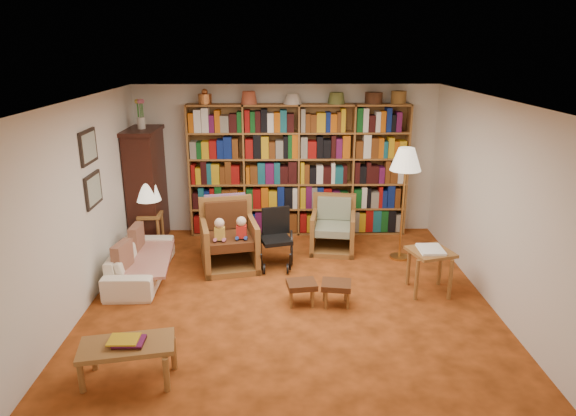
{
  "coord_description": "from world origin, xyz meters",
  "views": [
    {
      "loc": [
        -0.13,
        -6.0,
        3.09
      ],
      "look_at": [
        -0.01,
        0.6,
        1.0
      ],
      "focal_mm": 32.0,
      "sensor_mm": 36.0,
      "label": 1
    }
  ],
  "objects_px": {
    "wheelchair": "(276,240)",
    "floor_lamp": "(406,164)",
    "side_table_lamp": "(151,224)",
    "sofa": "(141,262)",
    "armchair_sage": "(332,229)",
    "armchair_leather": "(230,238)",
    "coffee_table": "(127,349)",
    "side_table_papers": "(430,258)",
    "footstool_a": "(302,286)",
    "footstool_b": "(336,287)"
  },
  "relations": [
    {
      "from": "wheelchair",
      "to": "side_table_papers",
      "type": "xyz_separation_m",
      "value": [
        1.99,
        -0.94,
        0.1
      ]
    },
    {
      "from": "footstool_a",
      "to": "coffee_table",
      "type": "bearing_deg",
      "value": -139.06
    },
    {
      "from": "side_table_lamp",
      "to": "sofa",
      "type": "bearing_deg",
      "value": -84.68
    },
    {
      "from": "side_table_lamp",
      "to": "floor_lamp",
      "type": "xyz_separation_m",
      "value": [
        3.85,
        -0.46,
        1.06
      ]
    },
    {
      "from": "floor_lamp",
      "to": "coffee_table",
      "type": "bearing_deg",
      "value": -138.19
    },
    {
      "from": "sofa",
      "to": "footstool_a",
      "type": "relative_size",
      "value": 4.09
    },
    {
      "from": "sofa",
      "to": "armchair_leather",
      "type": "relative_size",
      "value": 1.62
    },
    {
      "from": "sofa",
      "to": "armchair_sage",
      "type": "bearing_deg",
      "value": -70.1
    },
    {
      "from": "side_table_lamp",
      "to": "footstool_a",
      "type": "distance_m",
      "value": 2.98
    },
    {
      "from": "sofa",
      "to": "armchair_sage",
      "type": "height_order",
      "value": "armchair_sage"
    },
    {
      "from": "side_table_lamp",
      "to": "side_table_papers",
      "type": "xyz_separation_m",
      "value": [
        3.97,
        -1.59,
        0.08
      ]
    },
    {
      "from": "sofa",
      "to": "armchair_leather",
      "type": "height_order",
      "value": "armchair_leather"
    },
    {
      "from": "footstool_a",
      "to": "armchair_leather",
      "type": "bearing_deg",
      "value": 128.39
    },
    {
      "from": "side_table_lamp",
      "to": "side_table_papers",
      "type": "relative_size",
      "value": 0.92
    },
    {
      "from": "wheelchair",
      "to": "side_table_papers",
      "type": "height_order",
      "value": "wheelchair"
    },
    {
      "from": "floor_lamp",
      "to": "side_table_papers",
      "type": "relative_size",
      "value": 2.72
    },
    {
      "from": "side_table_lamp",
      "to": "armchair_sage",
      "type": "height_order",
      "value": "armchair_sage"
    },
    {
      "from": "armchair_sage",
      "to": "footstool_a",
      "type": "height_order",
      "value": "armchair_sage"
    },
    {
      "from": "armchair_leather",
      "to": "footstool_a",
      "type": "bearing_deg",
      "value": -51.61
    },
    {
      "from": "side_table_lamp",
      "to": "armchair_leather",
      "type": "relative_size",
      "value": 0.58
    },
    {
      "from": "side_table_lamp",
      "to": "footstool_b",
      "type": "relative_size",
      "value": 1.43
    },
    {
      "from": "armchair_leather",
      "to": "wheelchair",
      "type": "height_order",
      "value": "armchair_leather"
    },
    {
      "from": "floor_lamp",
      "to": "sofa",
      "type": "bearing_deg",
      "value": -170.65
    },
    {
      "from": "armchair_leather",
      "to": "floor_lamp",
      "type": "distance_m",
      "value": 2.77
    },
    {
      "from": "side_table_lamp",
      "to": "wheelchair",
      "type": "xyz_separation_m",
      "value": [
        1.97,
        -0.65,
        -0.02
      ]
    },
    {
      "from": "wheelchair",
      "to": "sofa",
      "type": "bearing_deg",
      "value": -167.36
    },
    {
      "from": "footstool_b",
      "to": "side_table_papers",
      "type": "bearing_deg",
      "value": 14.96
    },
    {
      "from": "footstool_b",
      "to": "coffee_table",
      "type": "relative_size",
      "value": 0.43
    },
    {
      "from": "side_table_lamp",
      "to": "floor_lamp",
      "type": "distance_m",
      "value": 4.02
    },
    {
      "from": "wheelchair",
      "to": "armchair_sage",
      "type": "bearing_deg",
      "value": 34.22
    },
    {
      "from": "side_table_papers",
      "to": "footstool_a",
      "type": "distance_m",
      "value": 1.71
    },
    {
      "from": "armchair_sage",
      "to": "side_table_papers",
      "type": "relative_size",
      "value": 1.36
    },
    {
      "from": "armchair_leather",
      "to": "coffee_table",
      "type": "height_order",
      "value": "armchair_leather"
    },
    {
      "from": "wheelchair",
      "to": "coffee_table",
      "type": "distance_m",
      "value": 3.08
    },
    {
      "from": "side_table_lamp",
      "to": "side_table_papers",
      "type": "height_order",
      "value": "side_table_papers"
    },
    {
      "from": "armchair_leather",
      "to": "armchair_sage",
      "type": "xyz_separation_m",
      "value": [
        1.56,
        0.59,
        -0.08
      ]
    },
    {
      "from": "footstool_b",
      "to": "coffee_table",
      "type": "xyz_separation_m",
      "value": [
        -2.15,
        -1.47,
        0.09
      ]
    },
    {
      "from": "sofa",
      "to": "side_table_lamp",
      "type": "xyz_separation_m",
      "value": [
        -0.1,
        1.07,
        0.17
      ]
    },
    {
      "from": "armchair_leather",
      "to": "side_table_papers",
      "type": "xyz_separation_m",
      "value": [
        2.66,
        -0.95,
        0.08
      ]
    },
    {
      "from": "armchair_sage",
      "to": "armchair_leather",
      "type": "bearing_deg",
      "value": -159.19
    },
    {
      "from": "side_table_lamp",
      "to": "side_table_papers",
      "type": "bearing_deg",
      "value": -21.86
    },
    {
      "from": "sofa",
      "to": "footstool_a",
      "type": "xyz_separation_m",
      "value": [
        2.2,
        -0.82,
        0.01
      ]
    },
    {
      "from": "side_table_papers",
      "to": "side_table_lamp",
      "type": "bearing_deg",
      "value": 158.14
    },
    {
      "from": "wheelchair",
      "to": "footstool_a",
      "type": "xyz_separation_m",
      "value": [
        0.32,
        -1.24,
        -0.14
      ]
    },
    {
      "from": "floor_lamp",
      "to": "side_table_lamp",
      "type": "bearing_deg",
      "value": 173.26
    },
    {
      "from": "floor_lamp",
      "to": "footstool_a",
      "type": "relative_size",
      "value": 4.3
    },
    {
      "from": "wheelchair",
      "to": "floor_lamp",
      "type": "relative_size",
      "value": 0.5
    },
    {
      "from": "sofa",
      "to": "side_table_papers",
      "type": "relative_size",
      "value": 2.58
    },
    {
      "from": "armchair_leather",
      "to": "side_table_lamp",
      "type": "bearing_deg",
      "value": 153.87
    },
    {
      "from": "coffee_table",
      "to": "footstool_a",
      "type": "bearing_deg",
      "value": 40.94
    }
  ]
}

